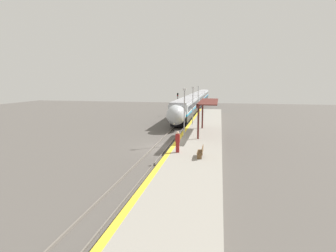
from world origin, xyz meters
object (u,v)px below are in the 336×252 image
object	(u,v)px
railway_signal	(178,102)
lamppost_mid	(193,103)
platform_bench	(201,151)
lamppost_near	(184,109)
train	(197,100)
person_waiting	(178,141)
lamppost_far	(198,99)

from	to	relation	value
railway_signal	lamppost_mid	distance (m)	16.92
platform_bench	lamppost_near	xyz separation A→B (m)	(-2.38, 7.58, 2.54)
train	person_waiting	distance (m)	46.77
railway_signal	platform_bench	bearing A→B (deg)	-77.65
train	lamppost_far	xyz separation A→B (m)	(2.19, -22.59, 1.68)
railway_signal	lamppost_near	distance (m)	25.48
train	platform_bench	distance (m)	48.00
lamppost_mid	lamppost_far	size ratio (longest dim) A/B	1.00
lamppost_far	lamppost_mid	bearing A→B (deg)	-90.00
lamppost_near	lamppost_far	world-z (taller)	same
platform_bench	lamppost_near	distance (m)	8.34
train	lamppost_mid	world-z (taller)	lamppost_mid
platform_bench	lamppost_far	distance (m)	25.42
person_waiting	lamppost_near	xyz separation A→B (m)	(-0.33, 6.51, 2.05)
railway_signal	lamppost_near	bearing A→B (deg)	-79.24
lamppost_far	railway_signal	bearing A→B (deg)	122.70
train	lamppost_near	distance (m)	40.28
person_waiting	lamppost_far	bearing A→B (deg)	90.78
train	railway_signal	size ratio (longest dim) A/B	15.04
lamppost_near	person_waiting	bearing A→B (deg)	-87.12
train	lamppost_near	xyz separation A→B (m)	(2.19, -40.19, 1.68)
lamppost_far	person_waiting	bearing A→B (deg)	-89.22
train	railway_signal	world-z (taller)	railway_signal
train	person_waiting	world-z (taller)	train
railway_signal	train	bearing A→B (deg)	80.40
railway_signal	lamppost_mid	xyz separation A→B (m)	(4.75, -16.20, 1.10)
person_waiting	lamppost_near	size ratio (longest dim) A/B	0.35
person_waiting	train	bearing A→B (deg)	93.08
train	platform_bench	bearing A→B (deg)	-84.54
platform_bench	railway_signal	size ratio (longest dim) A/B	0.31
lamppost_far	platform_bench	bearing A→B (deg)	-84.60
platform_bench	lamppost_mid	size ratio (longest dim) A/B	0.27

